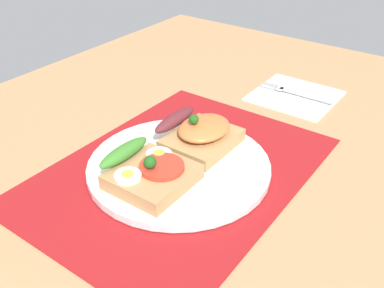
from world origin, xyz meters
The scene contains 7 objects.
ground_plane centered at (0.00, 0.00, -1.60)cm, with size 120.00×90.00×3.20cm, color tan.
placemat centered at (0.00, 0.00, 0.15)cm, with size 40.89×30.02×0.30cm, color #A2181B.
plate centered at (0.00, 0.00, 0.82)cm, with size 24.59×24.59×1.04cm, color white.
sandwich_egg_tomato centered at (-5.33, 0.45, 2.78)cm, with size 9.60×10.60×4.14cm.
sandwich_salmon centered at (5.58, 0.75, 3.13)cm, with size 10.23×9.77×5.06cm.
napkin centered at (30.46, -3.00, 0.30)cm, with size 13.79×13.99×0.60cm, color white.
fork centered at (30.52, -2.69, 0.76)cm, with size 1.62×13.53×0.32cm.
Camera 1 is at (-38.49, -29.90, 35.06)cm, focal length 41.31 mm.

